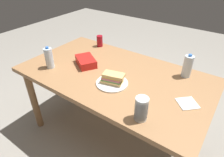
{
  "coord_description": "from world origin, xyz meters",
  "views": [
    {
      "loc": [
        0.83,
        -1.19,
        1.67
      ],
      "look_at": [
        0.08,
        -0.14,
        0.82
      ],
      "focal_mm": 31.03,
      "sensor_mm": 36.0,
      "label": 1
    }
  ],
  "objects_px": {
    "paper_plate": "(112,83)",
    "water_bottle_tall": "(49,58)",
    "dining_table": "(114,82)",
    "sandwich": "(113,78)",
    "plastic_cup_stack": "(141,109)",
    "water_bottle_spare": "(188,66)",
    "soda_can_red": "(100,41)",
    "chip_bag": "(86,61)"
  },
  "relations": [
    {
      "from": "sandwich",
      "to": "soda_can_red",
      "type": "bearing_deg",
      "value": 136.21
    },
    {
      "from": "water_bottle_tall",
      "to": "sandwich",
      "type": "bearing_deg",
      "value": 10.46
    },
    {
      "from": "water_bottle_tall",
      "to": "soda_can_red",
      "type": "bearing_deg",
      "value": 83.42
    },
    {
      "from": "dining_table",
      "to": "water_bottle_tall",
      "type": "height_order",
      "value": "water_bottle_tall"
    },
    {
      "from": "water_bottle_tall",
      "to": "water_bottle_spare",
      "type": "relative_size",
      "value": 0.99
    },
    {
      "from": "dining_table",
      "to": "paper_plate",
      "type": "bearing_deg",
      "value": -61.31
    },
    {
      "from": "chip_bag",
      "to": "soda_can_red",
      "type": "bearing_deg",
      "value": -37.1
    },
    {
      "from": "water_bottle_spare",
      "to": "chip_bag",
      "type": "bearing_deg",
      "value": -157.55
    },
    {
      "from": "plastic_cup_stack",
      "to": "water_bottle_spare",
      "type": "bearing_deg",
      "value": 83.81
    },
    {
      "from": "dining_table",
      "to": "soda_can_red",
      "type": "relative_size",
      "value": 13.68
    },
    {
      "from": "water_bottle_tall",
      "to": "dining_table",
      "type": "bearing_deg",
      "value": 25.38
    },
    {
      "from": "dining_table",
      "to": "plastic_cup_stack",
      "type": "height_order",
      "value": "plastic_cup_stack"
    },
    {
      "from": "chip_bag",
      "to": "water_bottle_tall",
      "type": "xyz_separation_m",
      "value": [
        -0.23,
        -0.23,
        0.06
      ]
    },
    {
      "from": "soda_can_red",
      "to": "water_bottle_spare",
      "type": "relative_size",
      "value": 0.59
    },
    {
      "from": "water_bottle_tall",
      "to": "plastic_cup_stack",
      "type": "distance_m",
      "value": 1.0
    },
    {
      "from": "paper_plate",
      "to": "soda_can_red",
      "type": "relative_size",
      "value": 2.13
    },
    {
      "from": "soda_can_red",
      "to": "paper_plate",
      "type": "bearing_deg",
      "value": -44.1
    },
    {
      "from": "chip_bag",
      "to": "sandwich",
      "type": "bearing_deg",
      "value": -164.48
    },
    {
      "from": "water_bottle_spare",
      "to": "soda_can_red",
      "type": "bearing_deg",
      "value": 176.13
    },
    {
      "from": "soda_can_red",
      "to": "plastic_cup_stack",
      "type": "distance_m",
      "value": 1.18
    },
    {
      "from": "soda_can_red",
      "to": "water_bottle_tall",
      "type": "relative_size",
      "value": 0.6
    },
    {
      "from": "water_bottle_spare",
      "to": "dining_table",
      "type": "bearing_deg",
      "value": -149.08
    },
    {
      "from": "dining_table",
      "to": "plastic_cup_stack",
      "type": "distance_m",
      "value": 0.6
    },
    {
      "from": "dining_table",
      "to": "chip_bag",
      "type": "relative_size",
      "value": 7.25
    },
    {
      "from": "chip_bag",
      "to": "plastic_cup_stack",
      "type": "xyz_separation_m",
      "value": [
        0.76,
        -0.33,
        0.05
      ]
    },
    {
      "from": "paper_plate",
      "to": "water_bottle_tall",
      "type": "distance_m",
      "value": 0.63
    },
    {
      "from": "water_bottle_tall",
      "to": "plastic_cup_stack",
      "type": "height_order",
      "value": "water_bottle_tall"
    },
    {
      "from": "sandwich",
      "to": "plastic_cup_stack",
      "type": "bearing_deg",
      "value": -30.27
    },
    {
      "from": "water_bottle_tall",
      "to": "plastic_cup_stack",
      "type": "bearing_deg",
      "value": -5.92
    },
    {
      "from": "chip_bag",
      "to": "plastic_cup_stack",
      "type": "relative_size",
      "value": 1.38
    },
    {
      "from": "plastic_cup_stack",
      "to": "chip_bag",
      "type": "bearing_deg",
      "value": 156.52
    },
    {
      "from": "dining_table",
      "to": "paper_plate",
      "type": "relative_size",
      "value": 6.43
    },
    {
      "from": "dining_table",
      "to": "water_bottle_tall",
      "type": "bearing_deg",
      "value": -154.62
    },
    {
      "from": "paper_plate",
      "to": "water_bottle_spare",
      "type": "distance_m",
      "value": 0.65
    },
    {
      "from": "chip_bag",
      "to": "water_bottle_tall",
      "type": "height_order",
      "value": "water_bottle_tall"
    },
    {
      "from": "sandwich",
      "to": "dining_table",
      "type": "bearing_deg",
      "value": 120.12
    },
    {
      "from": "plastic_cup_stack",
      "to": "water_bottle_spare",
      "type": "xyz_separation_m",
      "value": [
        0.07,
        0.67,
        0.01
      ]
    },
    {
      "from": "chip_bag",
      "to": "dining_table",
      "type": "bearing_deg",
      "value": -142.97
    },
    {
      "from": "paper_plate",
      "to": "sandwich",
      "type": "height_order",
      "value": "sandwich"
    },
    {
      "from": "dining_table",
      "to": "water_bottle_tall",
      "type": "relative_size",
      "value": 8.15
    },
    {
      "from": "soda_can_red",
      "to": "plastic_cup_stack",
      "type": "xyz_separation_m",
      "value": [
        0.92,
        -0.74,
        0.02
      ]
    },
    {
      "from": "soda_can_red",
      "to": "plastic_cup_stack",
      "type": "bearing_deg",
      "value": -38.89
    }
  ]
}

